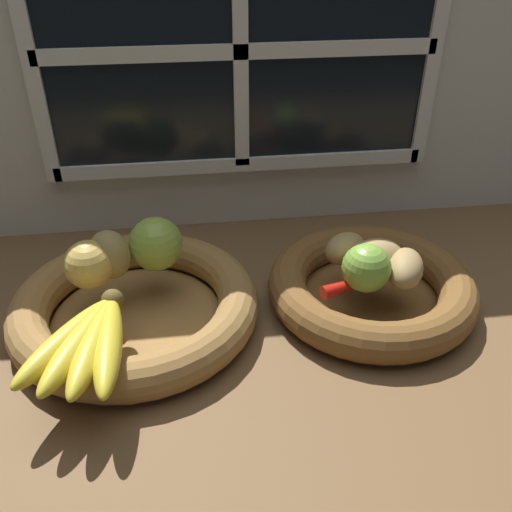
# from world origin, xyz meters

# --- Properties ---
(ground_plane) EXTENTS (1.40, 0.90, 0.03)m
(ground_plane) POSITION_xyz_m (0.00, 0.00, -0.01)
(ground_plane) COLOR brown
(back_wall) EXTENTS (1.40, 0.05, 0.55)m
(back_wall) POSITION_xyz_m (0.00, 0.30, 0.28)
(back_wall) COLOR silver
(back_wall) RESTS_ON ground_plane
(fruit_bowl_left) EXTENTS (0.35, 0.35, 0.06)m
(fruit_bowl_left) POSITION_xyz_m (-0.18, 0.01, 0.03)
(fruit_bowl_left) COLOR olive
(fruit_bowl_left) RESTS_ON ground_plane
(fruit_bowl_right) EXTENTS (0.31, 0.31, 0.06)m
(fruit_bowl_right) POSITION_xyz_m (0.16, 0.01, 0.03)
(fruit_bowl_right) COLOR brown
(fruit_bowl_right) RESTS_ON ground_plane
(apple_green_back) EXTENTS (0.08, 0.08, 0.08)m
(apple_green_back) POSITION_xyz_m (-0.15, 0.06, 0.10)
(apple_green_back) COLOR #8CAD3D
(apple_green_back) RESTS_ON fruit_bowl_left
(apple_golden_left) EXTENTS (0.07, 0.07, 0.07)m
(apple_golden_left) POSITION_xyz_m (-0.24, 0.03, 0.09)
(apple_golden_left) COLOR #DBB756
(apple_golden_left) RESTS_ON fruit_bowl_left
(pear_brown) EXTENTS (0.08, 0.08, 0.07)m
(pear_brown) POSITION_xyz_m (-0.21, 0.05, 0.09)
(pear_brown) COLOR olive
(pear_brown) RESTS_ON fruit_bowl_left
(banana_bunch_front) EXTENTS (0.13, 0.19, 0.03)m
(banana_bunch_front) POSITION_xyz_m (-0.23, -0.11, 0.07)
(banana_bunch_front) COLOR gold
(banana_bunch_front) RESTS_ON fruit_bowl_left
(potato_oblong) EXTENTS (0.08, 0.07, 0.05)m
(potato_oblong) POSITION_xyz_m (0.12, 0.04, 0.08)
(potato_oblong) COLOR #A38451
(potato_oblong) RESTS_ON fruit_bowl_right
(potato_small) EXTENTS (0.08, 0.10, 0.05)m
(potato_small) POSITION_xyz_m (0.19, -0.02, 0.08)
(potato_small) COLOR #A38451
(potato_small) RESTS_ON fruit_bowl_right
(potato_large) EXTENTS (0.09, 0.07, 0.05)m
(potato_large) POSITION_xyz_m (0.16, 0.01, 0.08)
(potato_large) COLOR #A38451
(potato_large) RESTS_ON fruit_bowl_right
(lime_near) EXTENTS (0.07, 0.07, 0.07)m
(lime_near) POSITION_xyz_m (0.14, -0.03, 0.09)
(lime_near) COLOR #7AAD3D
(lime_near) RESTS_ON fruit_bowl_right
(chili_pepper) EXTENTS (0.14, 0.06, 0.02)m
(chili_pepper) POSITION_xyz_m (0.14, -0.02, 0.07)
(chili_pepper) COLOR red
(chili_pepper) RESTS_ON fruit_bowl_right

